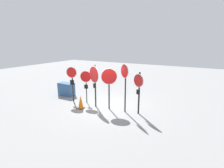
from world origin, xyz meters
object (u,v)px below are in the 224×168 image
object	(u,v)px
stop_sign_4	(125,78)
stop_sign_0	(72,78)
stop_sign_5	(139,87)
stop_sign_3	(109,80)
traffic_cone_0	(81,102)
stop_sign_2	(94,78)
storage_crate	(66,89)
stop_sign_1	(86,79)

from	to	relation	value
stop_sign_4	stop_sign_0	bearing A→B (deg)	-145.53
stop_sign_4	stop_sign_5	xyz separation A→B (m)	(0.73, 0.12, -0.39)
stop_sign_3	traffic_cone_0	size ratio (longest dim) A/B	3.06
stop_sign_3	stop_sign_5	bearing A→B (deg)	-27.08
stop_sign_0	stop_sign_2	world-z (taller)	stop_sign_2
stop_sign_0	traffic_cone_0	size ratio (longest dim) A/B	2.91
stop_sign_2	stop_sign_4	distance (m)	1.85
stop_sign_4	stop_sign_5	size ratio (longest dim) A/B	1.17
stop_sign_4	storage_crate	world-z (taller)	stop_sign_4
stop_sign_2	stop_sign_5	bearing A→B (deg)	27.74
stop_sign_0	stop_sign_5	distance (m)	4.31
traffic_cone_0	storage_crate	distance (m)	2.88
stop_sign_3	storage_crate	world-z (taller)	stop_sign_3
traffic_cone_0	stop_sign_2	bearing A→B (deg)	50.02
traffic_cone_0	storage_crate	xyz separation A→B (m)	(-2.47, 1.47, 0.07)
stop_sign_1	stop_sign_4	bearing A→B (deg)	-26.02
stop_sign_0	stop_sign_4	world-z (taller)	stop_sign_4
stop_sign_0	stop_sign_3	world-z (taller)	stop_sign_3
stop_sign_0	stop_sign_5	world-z (taller)	stop_sign_5
traffic_cone_0	storage_crate	bearing A→B (deg)	149.30
stop_sign_3	stop_sign_4	world-z (taller)	stop_sign_4
stop_sign_1	stop_sign_4	xyz separation A→B (m)	(2.66, -0.18, 0.38)
storage_crate	traffic_cone_0	bearing A→B (deg)	-30.70
stop_sign_3	traffic_cone_0	bearing A→B (deg)	171.50
stop_sign_4	storage_crate	size ratio (longest dim) A/B	2.38
stop_sign_0	traffic_cone_0	distance (m)	1.82
stop_sign_1	traffic_cone_0	distance (m)	1.47
stop_sign_0	stop_sign_2	size ratio (longest dim) A/B	0.90
stop_sign_2	stop_sign_1	bearing A→B (deg)	-175.93
stop_sign_4	stop_sign_5	world-z (taller)	stop_sign_4
stop_sign_4	storage_crate	xyz separation A→B (m)	(-4.84, 0.73, -1.42)
stop_sign_0	storage_crate	world-z (taller)	stop_sign_0
stop_sign_1	stop_sign_5	world-z (taller)	stop_sign_5
stop_sign_4	storage_crate	bearing A→B (deg)	-154.49
stop_sign_1	traffic_cone_0	xyz separation A→B (m)	(0.29, -0.91, -1.11)
stop_sign_0	stop_sign_5	bearing A→B (deg)	-17.93
stop_sign_2	stop_sign_3	bearing A→B (deg)	25.48
stop_sign_2	storage_crate	world-z (taller)	stop_sign_2
stop_sign_5	stop_sign_0	bearing A→B (deg)	-152.92
stop_sign_2	traffic_cone_0	xyz separation A→B (m)	(-0.53, -0.63, -1.32)
stop_sign_3	stop_sign_0	bearing A→B (deg)	145.90
stop_sign_1	traffic_cone_0	size ratio (longest dim) A/B	2.65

